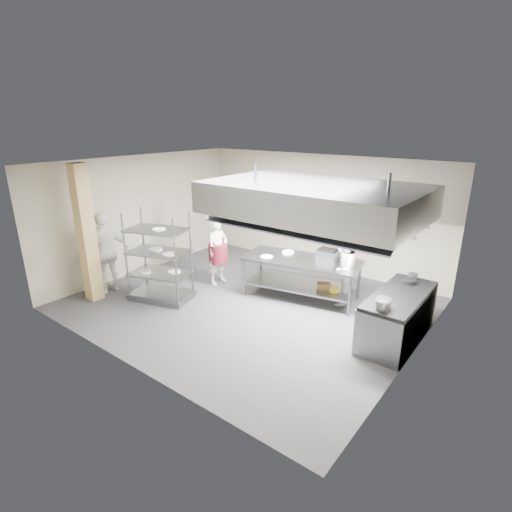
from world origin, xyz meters
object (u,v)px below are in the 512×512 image
Objects in this scene: island at (301,278)px; pass_rack at (159,257)px; chef_line at (342,269)px; stockpot at (382,305)px; cooking_range at (397,318)px; chef_plating at (106,253)px; chef_head at (218,251)px; griddle at (328,255)px.

island is 1.30× the size of pass_rack.
island is 0.97m from chef_line.
cooking_range is at bearing 87.35° from stockpot.
cooking_range is 0.96m from stockpot.
chef_plating is (-4.60, -2.67, 0.14)m from chef_line.
chef_plating is (-6.08, -1.94, 0.52)m from cooking_range.
chef_plating is at bearing -169.16° from stockpot.
cooking_range is (2.35, -0.50, -0.04)m from island.
cooking_range is 4.40m from chef_head.
pass_rack is 4.79m from stockpot.
chef_line is (0.87, 0.23, 0.35)m from island.
chef_head is at bearing -81.32° from chef_line.
stockpot is (2.32, -1.28, 0.52)m from island.
chef_head is 7.20× the size of stockpot.
pass_rack is 0.99× the size of cooking_range.
pass_rack is 4.50× the size of griddle.
chef_plating is 8.20× the size of stockpot.
chef_plating is (-1.70, -1.91, 0.11)m from chef_head.
island is 1.29× the size of cooking_range.
cooking_range is 1.25× the size of chef_line.
griddle is (0.46, 0.33, 0.56)m from island.
griddle reaches higher than cooking_range.
griddle is at bearing 156.33° from cooking_range.
island is at bearing 21.19° from pass_rack.
island is at bearing -72.98° from chef_head.
cooking_range is 6.40m from chef_plating.
cooking_range is at bearing -0.77° from pass_rack.
chef_line is 0.86× the size of chef_plating.
griddle reaches higher than island.
chef_plating reaches higher than cooking_range.
chef_line is (-1.48, 0.73, 0.38)m from cooking_range.
chef_plating reaches higher than stockpot.
island reaches higher than cooking_range.
griddle is (2.49, 0.86, 0.19)m from chef_head.
chef_plating reaches higher than chef_head.
chef_head is at bearing -179.60° from cooking_range.
stockpot is (-0.04, -0.78, 0.56)m from cooking_range.
island is 0.80m from griddle.
stockpot is (6.04, 1.16, 0.04)m from chef_plating.
chef_line is at bearing 3.11° from island.
cooking_range is at bearing 57.67° from chef_line.
griddle is at bearing 23.86° from island.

